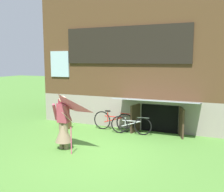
{
  "coord_description": "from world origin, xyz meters",
  "views": [
    {
      "loc": [
        3.36,
        -6.42,
        2.71
      ],
      "look_at": [
        0.19,
        1.2,
        1.55
      ],
      "focal_mm": 40.93,
      "sensor_mm": 36.0,
      "label": 1
    }
  ],
  "objects_px": {
    "kite": "(59,110)",
    "bicycle_silver": "(131,125)",
    "bicycle_red": "(113,121)",
    "wooden_crate": "(65,123)",
    "person": "(63,127)"
  },
  "relations": [
    {
      "from": "kite",
      "to": "bicycle_silver",
      "type": "bearing_deg",
      "value": 68.05
    },
    {
      "from": "bicycle_silver",
      "to": "bicycle_red",
      "type": "height_order",
      "value": "bicycle_red"
    },
    {
      "from": "bicycle_red",
      "to": "wooden_crate",
      "type": "height_order",
      "value": "bicycle_red"
    },
    {
      "from": "wooden_crate",
      "to": "bicycle_red",
      "type": "bearing_deg",
      "value": 13.52
    },
    {
      "from": "kite",
      "to": "wooden_crate",
      "type": "bearing_deg",
      "value": 119.93
    },
    {
      "from": "bicycle_red",
      "to": "bicycle_silver",
      "type": "bearing_deg",
      "value": -10.09
    },
    {
      "from": "bicycle_red",
      "to": "wooden_crate",
      "type": "xyz_separation_m",
      "value": [
        -1.89,
        -0.45,
        -0.17
      ]
    },
    {
      "from": "bicycle_red",
      "to": "kite",
      "type": "bearing_deg",
      "value": -93.9
    },
    {
      "from": "kite",
      "to": "wooden_crate",
      "type": "distance_m",
      "value": 3.22
    },
    {
      "from": "bicycle_silver",
      "to": "bicycle_red",
      "type": "bearing_deg",
      "value": 161.27
    },
    {
      "from": "person",
      "to": "bicycle_red",
      "type": "xyz_separation_m",
      "value": [
        0.63,
        2.5,
        -0.32
      ]
    },
    {
      "from": "person",
      "to": "wooden_crate",
      "type": "bearing_deg",
      "value": 110.66
    },
    {
      "from": "bicycle_silver",
      "to": "wooden_crate",
      "type": "xyz_separation_m",
      "value": [
        -2.67,
        -0.27,
        -0.13
      ]
    },
    {
      "from": "bicycle_silver",
      "to": "person",
      "type": "bearing_deg",
      "value": -126.72
    },
    {
      "from": "person",
      "to": "kite",
      "type": "xyz_separation_m",
      "value": [
        0.24,
        -0.57,
        0.64
      ]
    }
  ]
}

